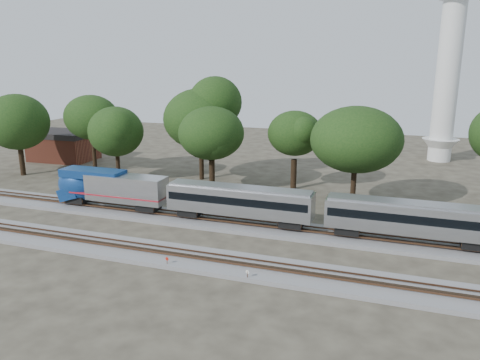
% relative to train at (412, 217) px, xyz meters
% --- Properties ---
extents(ground, '(160.00, 160.00, 0.00)m').
position_rel_train_xyz_m(ground, '(-22.20, -6.00, -3.04)').
color(ground, '#383328').
rests_on(ground, ground).
extents(track_far, '(160.00, 5.00, 0.73)m').
position_rel_train_xyz_m(track_far, '(-22.20, -0.00, -2.84)').
color(track_far, slate).
rests_on(track_far, ground).
extents(track_near, '(160.00, 5.00, 0.73)m').
position_rel_train_xyz_m(track_near, '(-22.20, -10.00, -2.84)').
color(track_near, slate).
rests_on(track_near, ground).
extents(train, '(84.66, 2.91, 4.29)m').
position_rel_train_xyz_m(train, '(0.00, 0.00, 0.00)').
color(train, '#B6B8BD').
rests_on(train, ground).
extents(switch_stand_red, '(0.32, 0.09, 1.02)m').
position_rel_train_xyz_m(switch_stand_red, '(-20.28, -12.09, -2.39)').
color(switch_stand_red, '#512D19').
rests_on(switch_stand_red, ground).
extents(switch_stand_white, '(0.33, 0.12, 1.05)m').
position_rel_train_xyz_m(switch_stand_white, '(-12.74, -12.31, -2.37)').
color(switch_stand_white, '#512D19').
rests_on(switch_stand_white, ground).
extents(switch_lever, '(0.52, 0.34, 0.30)m').
position_rel_train_xyz_m(switch_lever, '(-16.59, -12.05, -2.89)').
color(switch_lever, '#512D19').
rests_on(switch_lever, ground).
extents(brick_building, '(11.14, 7.98, 5.28)m').
position_rel_train_xyz_m(brick_building, '(-59.63, 22.94, -0.39)').
color(brick_building, brown).
rests_on(brick_building, ground).
extents(tree_0, '(8.61, 8.61, 12.14)m').
position_rel_train_xyz_m(tree_0, '(-58.08, 11.17, 5.41)').
color(tree_0, black).
rests_on(tree_0, ground).
extents(tree_1, '(9.15, 9.15, 12.89)m').
position_rel_train_xyz_m(tree_1, '(-48.06, 16.15, 5.94)').
color(tree_1, black).
rests_on(tree_1, ground).
extents(tree_2, '(7.64, 7.64, 10.77)m').
position_rel_train_xyz_m(tree_2, '(-41.63, 13.06, 4.45)').
color(tree_2, black).
rests_on(tree_2, ground).
extents(tree_3, '(9.44, 9.44, 13.30)m').
position_rel_train_xyz_m(tree_3, '(-30.08, 18.04, 6.23)').
color(tree_3, black).
rests_on(tree_3, ground).
extents(tree_4, '(8.24, 8.24, 11.61)m').
position_rel_train_xyz_m(tree_4, '(-26.16, 12.72, 5.04)').
color(tree_4, black).
rests_on(tree_4, ground).
extents(tree_5, '(8.11, 8.11, 11.44)m').
position_rel_train_xyz_m(tree_5, '(-15.49, 17.06, 4.92)').
color(tree_5, black).
rests_on(tree_5, ground).
extents(tree_6, '(8.74, 8.74, 12.33)m').
position_rel_train_xyz_m(tree_6, '(-6.64, 10.82, 5.54)').
color(tree_6, black).
rests_on(tree_6, ground).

